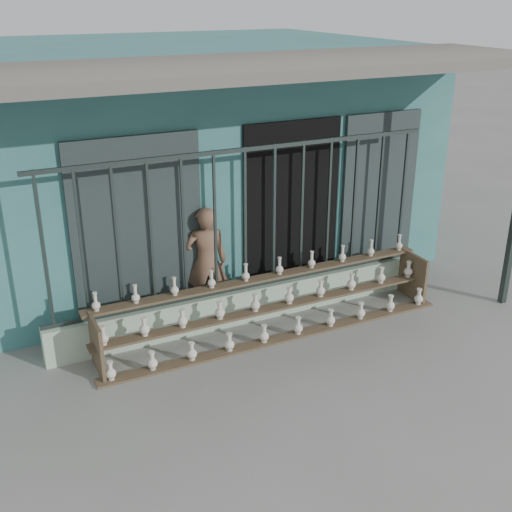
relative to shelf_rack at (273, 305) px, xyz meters
name	(u,v)px	position (x,y,z in m)	size (l,w,h in m)	color
ground	(295,369)	(-0.17, -0.89, -0.36)	(60.00, 60.00, 0.00)	slate
workshop_building	(167,148)	(-0.17, 3.34, 1.26)	(7.40, 6.60, 3.21)	#336D6C
parapet_wall	(246,304)	(-0.17, 0.41, -0.13)	(5.00, 0.20, 0.45)	#A5C1A6
security_fence	(245,221)	(-0.17, 0.41, 0.99)	(5.00, 0.04, 1.80)	#283330
shelf_rack	(273,305)	(0.00, 0.00, 0.00)	(4.50, 0.68, 0.85)	brown
elderly_woman	(206,262)	(-0.54, 0.80, 0.37)	(0.53, 0.35, 1.46)	brown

